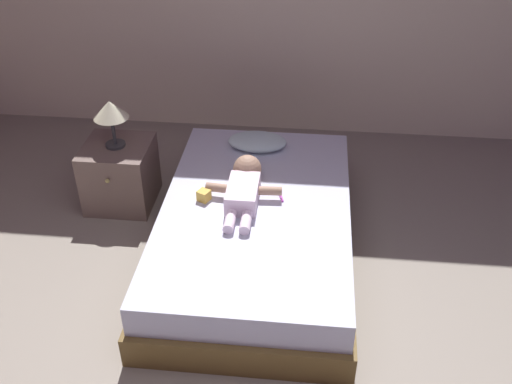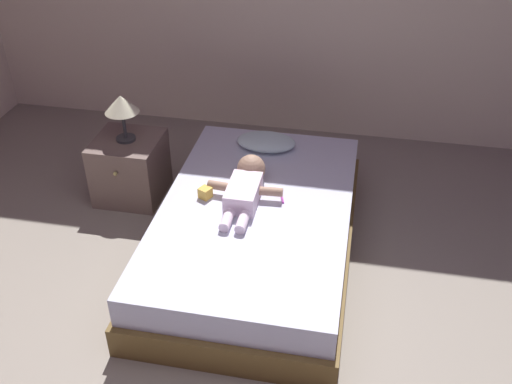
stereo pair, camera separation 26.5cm
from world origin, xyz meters
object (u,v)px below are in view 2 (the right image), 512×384
Objects in this scene: baby at (246,185)px; toothbrush at (281,195)px; bed at (256,230)px; toy_block at (205,193)px; pillow at (266,142)px; lamp at (121,106)px; nightstand at (130,168)px.

baby reaches higher than toothbrush.
bed is 13.87× the size of toothbrush.
baby is at bearing 17.22° from toy_block.
pillow is (-0.06, 0.71, 0.25)m from bed.
lamp reaches higher than pillow.
nightstand is (-0.97, -0.22, -0.20)m from pillow.
nightstand is 0.86m from toy_block.
toy_block is (-0.25, -0.08, -0.04)m from baby.
pillow is 1.24× the size of lamp.
baby reaches higher than toy_block.
pillow is at bearing 88.02° from baby.
pillow is 0.62m from toothbrush.
pillow is at bearing 95.14° from bed.
nightstand is at bearing -167.36° from pillow.
toy_block is (-0.27, -0.68, -0.02)m from pillow.
baby is (-0.02, -0.61, 0.02)m from pillow.
toothbrush reaches higher than bed.
bed is 0.40m from toy_block.
toothbrush is at bearing 41.92° from bed.
nightstand reaches higher than bed.
toothbrush is at bearing -17.16° from lamp.
toothbrush is 1.55× the size of toy_block.
toy_block is at bearing -33.44° from nightstand.
nightstand is at bearing 157.77° from baby.
baby is at bearing -173.45° from toothbrush.
toy_block is at bearing -111.40° from pillow.
bed is 4.02× the size of nightstand.
baby is 4.65× the size of toothbrush.
nightstand is at bearing 162.84° from toothbrush.
pillow is 0.61m from baby.
baby is at bearing -22.23° from nightstand.
bed is 0.30m from baby.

